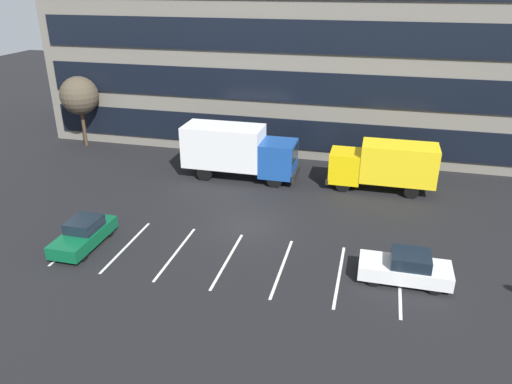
# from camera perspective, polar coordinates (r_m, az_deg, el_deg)

# --- Properties ---
(ground_plane) EXTENTS (120.00, 120.00, 0.00)m
(ground_plane) POSITION_cam_1_polar(r_m,az_deg,el_deg) (28.10, -1.00, -3.90)
(ground_plane) COLOR black
(office_building) EXTENTS (41.00, 12.55, 21.60)m
(office_building) POSITION_cam_1_polar(r_m,az_deg,el_deg) (42.50, 5.65, 20.69)
(office_building) COLOR slate
(office_building) RESTS_ON ground_plane
(lot_markings) EXTENTS (16.94, 5.40, 0.01)m
(lot_markings) POSITION_cam_1_polar(r_m,az_deg,el_deg) (24.87, -3.36, -7.94)
(lot_markings) COLOR silver
(lot_markings) RESTS_ON ground_plane
(box_truck_yellow_all) EXTENTS (6.95, 2.30, 3.22)m
(box_truck_yellow_all) POSITION_cam_1_polar(r_m,az_deg,el_deg) (33.13, 14.77, 3.16)
(box_truck_yellow_all) COLOR yellow
(box_truck_yellow_all) RESTS_ON ground_plane
(box_truck_blue) EXTENTS (7.97, 2.64, 3.69)m
(box_truck_blue) POSITION_cam_1_polar(r_m,az_deg,el_deg) (34.04, -2.16, 4.98)
(box_truck_blue) COLOR #194799
(box_truck_blue) RESTS_ON ground_plane
(sedan_forest) EXTENTS (1.71, 4.09, 1.46)m
(sedan_forest) POSITION_cam_1_polar(r_m,az_deg,el_deg) (27.30, -19.47, -4.64)
(sedan_forest) COLOR #0C5933
(sedan_forest) RESTS_ON ground_plane
(sedan_white) EXTENTS (4.19, 1.76, 1.50)m
(sedan_white) POSITION_cam_1_polar(r_m,az_deg,el_deg) (23.95, 17.11, -8.47)
(sedan_white) COLOR white
(sedan_white) RESTS_ON ground_plane
(bare_tree) EXTENTS (3.08, 3.08, 5.78)m
(bare_tree) POSITION_cam_1_polar(r_m,az_deg,el_deg) (42.83, -19.93, 10.52)
(bare_tree) COLOR #473323
(bare_tree) RESTS_ON ground_plane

